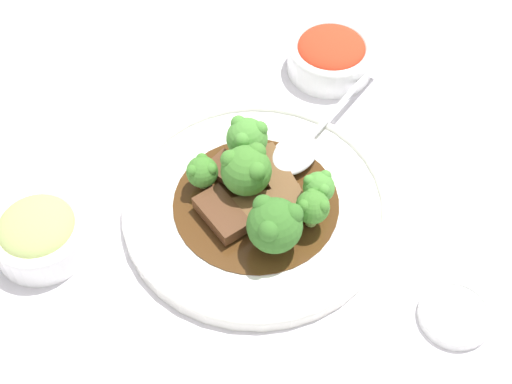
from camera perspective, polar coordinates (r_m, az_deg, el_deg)
The scene contains 16 objects.
ground_plane at distance 0.76m, azimuth -0.00°, elevation -1.52°, with size 4.00×4.00×0.00m, color silver.
main_plate at distance 0.76m, azimuth -0.00°, elevation -1.08°, with size 0.28×0.28×0.02m.
beef_strip_0 at distance 0.77m, azimuth -2.11°, elevation 1.76°, with size 0.05×0.06×0.01m.
beef_strip_1 at distance 0.73m, azimuth -2.75°, elevation -1.78°, with size 0.06×0.07×0.02m.
beef_strip_2 at distance 0.76m, azimuth 1.54°, elevation 1.53°, with size 0.07×0.07×0.01m.
beef_strip_3 at distance 0.73m, azimuth 1.07°, elevation -1.28°, with size 0.07×0.08×0.01m.
broccoli_floret_0 at distance 0.69m, azimuth 1.50°, elevation -2.62°, with size 0.06×0.06×0.06m.
broccoli_floret_1 at distance 0.73m, azimuth 5.05°, elevation 0.38°, with size 0.03×0.03×0.04m.
broccoli_floret_2 at distance 0.74m, azimuth -4.35°, elevation 1.61°, with size 0.03×0.03×0.04m.
broccoli_floret_3 at distance 0.76m, azimuth -0.72°, elevation 4.35°, with size 0.04×0.04×0.05m.
broccoli_floret_4 at distance 0.73m, azimuth -0.79°, elevation 1.78°, with size 0.05×0.05×0.06m.
broccoli_floret_5 at distance 0.71m, azimuth 4.55°, elevation -1.18°, with size 0.03×0.03×0.05m.
serving_spoon at distance 0.79m, azimuth 3.72°, elevation 3.75°, with size 0.22×0.08×0.01m.
side_bowl_kimchi at distance 0.89m, azimuth 5.99°, elevation 10.87°, with size 0.11×0.11×0.05m.
side_bowl_appetizer at distance 0.75m, azimuth -16.97°, elevation -3.16°, with size 0.10×0.10×0.05m.
sauce_dish at distance 0.72m, azimuth 15.68°, elevation -9.37°, with size 0.07×0.07×0.01m.
Camera 1 is at (0.41, 0.15, 0.63)m, focal length 50.00 mm.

